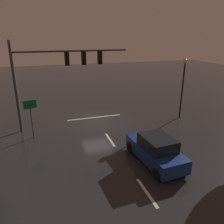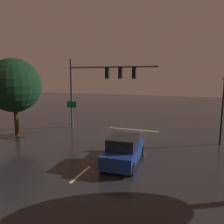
# 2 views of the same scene
# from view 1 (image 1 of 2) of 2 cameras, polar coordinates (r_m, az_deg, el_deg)

# --- Properties ---
(ground_plane) EXTENTS (80.00, 80.00, 0.00)m
(ground_plane) POSITION_cam_1_polar(r_m,az_deg,el_deg) (19.83, -3.96, -2.22)
(ground_plane) COLOR #232326
(traffic_signal_assembly) EXTENTS (8.79, 0.47, 6.91)m
(traffic_signal_assembly) POSITION_cam_1_polar(r_m,az_deg,el_deg) (17.79, -13.79, 11.01)
(traffic_signal_assembly) COLOR #383A3D
(traffic_signal_assembly) RESTS_ON ground_plane
(lane_dash_far) EXTENTS (0.16, 2.20, 0.01)m
(lane_dash_far) POSITION_cam_1_polar(r_m,az_deg,el_deg) (16.30, -0.50, -7.13)
(lane_dash_far) COLOR beige
(lane_dash_far) RESTS_ON ground_plane
(lane_dash_mid) EXTENTS (0.16, 2.20, 0.01)m
(lane_dash_mid) POSITION_cam_1_polar(r_m,az_deg,el_deg) (11.60, 8.94, -19.73)
(lane_dash_mid) COLOR beige
(lane_dash_mid) RESTS_ON ground_plane
(stop_bar) EXTENTS (5.00, 0.16, 0.01)m
(stop_bar) POSITION_cam_1_polar(r_m,az_deg,el_deg) (20.58, -4.52, -1.40)
(stop_bar) COLOR beige
(stop_bar) RESTS_ON ground_plane
(car_approaching) EXTENTS (2.16, 4.46, 1.70)m
(car_approaching) POSITION_cam_1_polar(r_m,az_deg,el_deg) (13.57, 11.11, -9.54)
(car_approaching) COLOR navy
(car_approaching) RESTS_ON ground_plane
(street_lamp_left_kerb) EXTENTS (0.44, 0.44, 5.33)m
(street_lamp_left_kerb) POSITION_cam_1_polar(r_m,az_deg,el_deg) (20.61, 17.88, 8.45)
(street_lamp_left_kerb) COLOR black
(street_lamp_left_kerb) RESTS_ON ground_plane
(route_sign) EXTENTS (0.89, 0.27, 2.95)m
(route_sign) POSITION_cam_1_polar(r_m,az_deg,el_deg) (16.82, -20.16, 0.28)
(route_sign) COLOR #383A3D
(route_sign) RESTS_ON ground_plane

